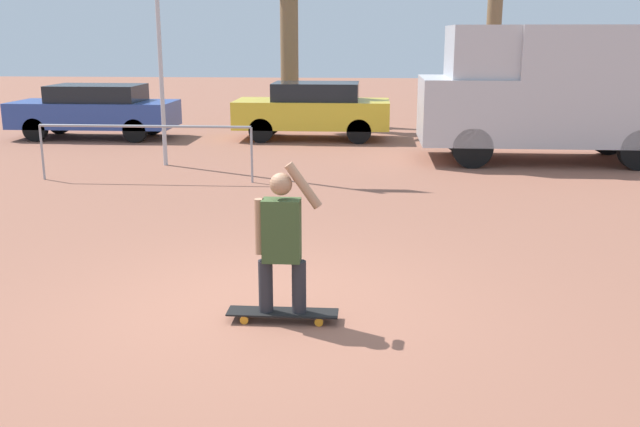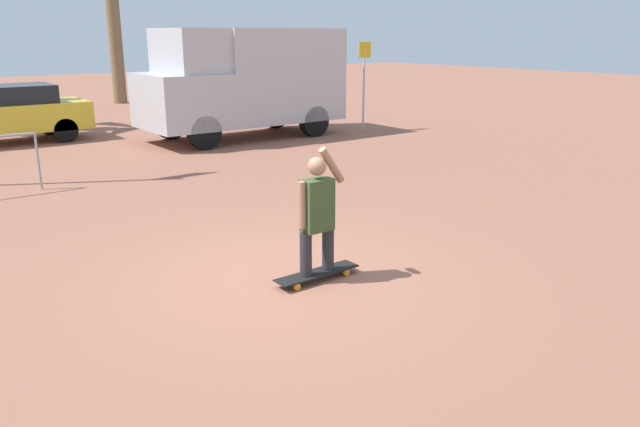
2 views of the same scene
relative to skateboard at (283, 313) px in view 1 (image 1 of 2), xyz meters
name	(u,v)px [view 1 (image 1 of 2)]	position (x,y,z in m)	size (l,w,h in m)	color
ground_plane	(263,307)	(-0.25, 0.34, -0.08)	(80.00, 80.00, 0.00)	#935B47
skateboard	(283,313)	(0.00, 0.00, 0.00)	(1.09, 0.25, 0.10)	black
person_skateboarder	(282,237)	(0.00, 0.00, 0.78)	(0.64, 0.22, 1.49)	#28282D
camper_van	(554,88)	(4.78, 9.53, 1.52)	(5.50, 2.27, 2.92)	black
parked_car_yellow	(313,109)	(-0.73, 12.52, 0.71)	(4.08, 1.73, 1.50)	black
parked_car_blue	(95,110)	(-6.60, 12.30, 0.67)	(4.32, 1.70, 1.43)	black
plaza_railing_segment	(145,134)	(-3.44, 6.65, 0.82)	(4.11, 0.05, 1.08)	#99999E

